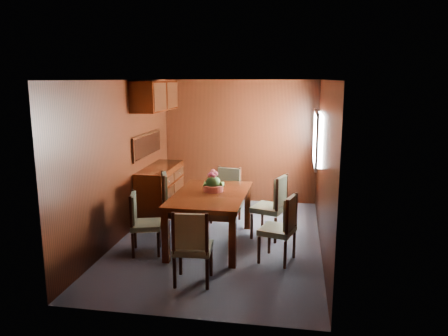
% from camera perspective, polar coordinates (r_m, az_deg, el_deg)
% --- Properties ---
extents(ground, '(4.50, 4.50, 0.00)m').
position_cam_1_polar(ground, '(6.75, -0.52, -9.37)').
color(ground, '#393F4D').
rests_on(ground, ground).
extents(room_shell, '(3.06, 4.52, 2.41)m').
position_cam_1_polar(room_shell, '(6.70, -0.92, 4.85)').
color(room_shell, black).
rests_on(room_shell, ground).
extents(sideboard, '(0.48, 1.40, 0.90)m').
position_cam_1_polar(sideboard, '(7.84, -8.27, -3.06)').
color(sideboard, '#351306').
rests_on(sideboard, ground).
extents(dining_table, '(1.06, 1.67, 0.78)m').
position_cam_1_polar(dining_table, '(6.41, -1.74, -4.26)').
color(dining_table, '#351306').
rests_on(dining_table, ground).
extents(chair_left_near, '(0.50, 0.51, 0.88)m').
position_cam_1_polar(chair_left_near, '(6.23, -10.80, -6.64)').
color(chair_left_near, black).
rests_on(chair_left_near, ground).
extents(chair_left_far, '(0.58, 0.60, 0.99)m').
position_cam_1_polar(chair_left_far, '(6.90, -6.78, -4.18)').
color(chair_left_far, black).
rests_on(chair_left_far, ground).
extents(chair_right_near, '(0.53, 0.54, 0.93)m').
position_cam_1_polar(chair_right_near, '(5.88, 7.65, -7.39)').
color(chair_right_near, black).
rests_on(chair_right_near, ground).
extents(chair_right_far, '(0.58, 0.59, 0.99)m').
position_cam_1_polar(chair_right_far, '(6.72, 6.50, -4.60)').
color(chair_right_far, black).
rests_on(chair_right_far, ground).
extents(chair_head, '(0.47, 0.46, 0.93)m').
position_cam_1_polar(chair_head, '(5.21, -4.20, -9.80)').
color(chair_head, black).
rests_on(chair_head, ground).
extents(chair_foot, '(0.52, 0.50, 0.93)m').
position_cam_1_polar(chair_foot, '(7.50, 0.40, -3.10)').
color(chair_foot, black).
rests_on(chair_foot, ground).
extents(flower_centerpiece, '(0.32, 0.32, 0.32)m').
position_cam_1_polar(flower_centerpiece, '(6.46, -1.41, -1.70)').
color(flower_centerpiece, '#A84133').
rests_on(flower_centerpiece, dining_table).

